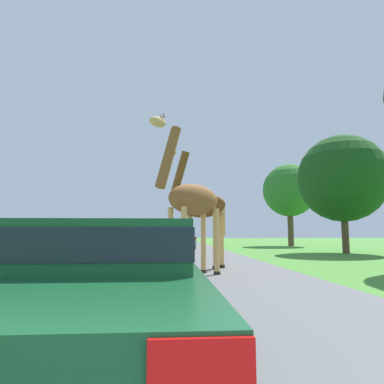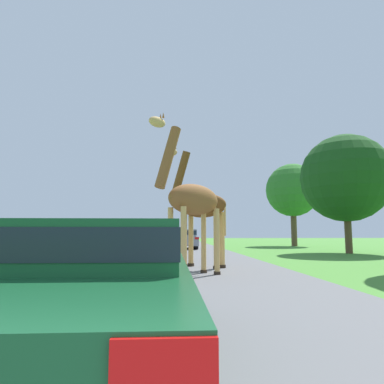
{
  "view_description": "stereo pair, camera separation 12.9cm",
  "coord_description": "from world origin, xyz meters",
  "views": [
    {
      "loc": [
        -0.23,
        0.81,
        1.28
      ],
      "look_at": [
        0.53,
        11.18,
        2.51
      ],
      "focal_mm": 32.0,
      "sensor_mm": 36.0,
      "label": 1
    },
    {
      "loc": [
        -0.1,
        0.8,
        1.28
      ],
      "look_at": [
        0.53,
        11.18,
        2.51
      ],
      "focal_mm": 32.0,
      "sensor_mm": 36.0,
      "label": 2
    }
  ],
  "objects": [
    {
      "name": "car_queue_right",
      "position": [
        -0.53,
        23.43,
        0.7
      ],
      "size": [
        1.97,
        4.03,
        1.28
      ],
      "color": "navy",
      "rests_on": "ground"
    },
    {
      "name": "giraffe_companion",
      "position": [
        0.94,
        13.55,
        2.18
      ],
      "size": [
        2.45,
        1.76,
        4.77
      ],
      "rotation": [
        0.0,
        0.0,
        1.01
      ],
      "color": "tan",
      "rests_on": "ground"
    },
    {
      "name": "tree_left_edge",
      "position": [
        10.87,
        21.53,
        4.69
      ],
      "size": [
        5.53,
        5.53,
        7.47
      ],
      "color": "brown",
      "rests_on": "ground"
    },
    {
      "name": "car_queue_left",
      "position": [
        1.08,
        28.38,
        0.81
      ],
      "size": [
        1.73,
        4.36,
        1.53
      ],
      "color": "gray",
      "rests_on": "ground"
    },
    {
      "name": "car_far_ahead",
      "position": [
        -1.03,
        17.0,
        0.7
      ],
      "size": [
        1.72,
        4.71,
        1.31
      ],
      "color": "black",
      "rests_on": "ground"
    },
    {
      "name": "tree_right_cluster",
      "position": [
        11.58,
        32.95,
        5.33
      ],
      "size": [
        5.09,
        5.09,
        7.91
      ],
      "color": "brown",
      "rests_on": "ground"
    },
    {
      "name": "giraffe_near_road",
      "position": [
        0.49,
        11.1,
        2.27
      ],
      "size": [
        2.39,
        2.07,
        4.71
      ],
      "rotation": [
        0.0,
        0.0,
        2.25
      ],
      "color": "tan",
      "rests_on": "ground"
    },
    {
      "name": "road",
      "position": [
        0.0,
        30.0,
        0.0
      ],
      "size": [
        8.04,
        120.0,
        0.0
      ],
      "color": "#5B5B5E",
      "rests_on": "ground"
    },
    {
      "name": "car_lead_maroon",
      "position": [
        -0.88,
        4.29,
        0.75
      ],
      "size": [
        1.87,
        4.75,
        1.38
      ],
      "color": "#144C28",
      "rests_on": "ground"
    }
  ]
}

